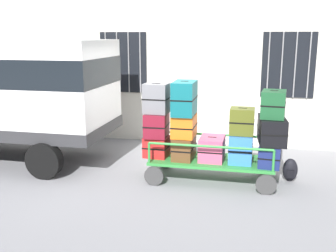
# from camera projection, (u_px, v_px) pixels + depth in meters

# --- Properties ---
(ground_plane) EXTENTS (40.00, 40.00, 0.00)m
(ground_plane) POSITION_uv_depth(u_px,v_px,m) (173.00, 177.00, 7.57)
(ground_plane) COLOR gray
(building_wall) EXTENTS (12.00, 0.38, 5.00)m
(building_wall) POSITION_uv_depth(u_px,v_px,m) (196.00, 43.00, 9.54)
(building_wall) COLOR silver
(building_wall) RESTS_ON ground
(luggage_cart) EXTENTS (2.34, 1.04, 0.41)m
(luggage_cart) POSITION_uv_depth(u_px,v_px,m) (212.00, 163.00, 7.33)
(luggage_cart) COLOR #2D8438
(luggage_cart) RESTS_ON ground
(cart_railing) EXTENTS (2.23, 0.91, 0.39)m
(cart_railing) POSITION_uv_depth(u_px,v_px,m) (212.00, 143.00, 7.24)
(cart_railing) COLOR #2D8438
(cart_railing) RESTS_ON luggage_cart
(suitcase_left_bottom) EXTENTS (0.48, 0.46, 0.39)m
(suitcase_left_bottom) POSITION_uv_depth(u_px,v_px,m) (157.00, 146.00, 7.47)
(suitcase_left_bottom) COLOR #B21E1E
(suitcase_left_bottom) RESTS_ON luggage_cart
(suitcase_left_middle) EXTENTS (0.44, 0.56, 0.45)m
(suitcase_left_middle) POSITION_uv_depth(u_px,v_px,m) (157.00, 125.00, 7.37)
(suitcase_left_middle) COLOR maroon
(suitcase_left_middle) RESTS_ON suitcase_left_bottom
(suitcase_left_top) EXTENTS (0.46, 0.40, 0.56)m
(suitcase_left_top) POSITION_uv_depth(u_px,v_px,m) (156.00, 98.00, 7.25)
(suitcase_left_top) COLOR slate
(suitcase_left_top) RESTS_ON suitcase_left_middle
(suitcase_midleft_bottom) EXTENTS (0.38, 0.68, 0.42)m
(suitcase_midleft_bottom) POSITION_uv_depth(u_px,v_px,m) (184.00, 147.00, 7.37)
(suitcase_midleft_bottom) COLOR brown
(suitcase_midleft_bottom) RESTS_ON luggage_cart
(suitcase_midleft_middle) EXTENTS (0.42, 0.59, 0.42)m
(suitcase_midleft_middle) POSITION_uv_depth(u_px,v_px,m) (184.00, 126.00, 7.27)
(suitcase_midleft_middle) COLOR orange
(suitcase_midleft_middle) RESTS_ON suitcase_midleft_bottom
(suitcase_midleft_top) EXTENTS (0.41, 0.71, 0.62)m
(suitcase_midleft_top) POSITION_uv_depth(u_px,v_px,m) (184.00, 98.00, 7.16)
(suitcase_midleft_top) COLOR #0F5960
(suitcase_midleft_top) RESTS_ON suitcase_midleft_middle
(suitcase_center_bottom) EXTENTS (0.46, 0.62, 0.44)m
(suitcase_center_bottom) POSITION_uv_depth(u_px,v_px,m) (212.00, 148.00, 7.26)
(suitcase_center_bottom) COLOR #CC4C72
(suitcase_center_bottom) RESTS_ON luggage_cart
(suitcase_midright_bottom) EXTENTS (0.43, 0.65, 0.52)m
(suitcase_midright_bottom) POSITION_uv_depth(u_px,v_px,m) (241.00, 147.00, 7.18)
(suitcase_midright_bottom) COLOR #3372C6
(suitcase_midright_bottom) RESTS_ON luggage_cart
(suitcase_midright_middle) EXTENTS (0.44, 0.40, 0.48)m
(suitcase_midright_middle) POSITION_uv_depth(u_px,v_px,m) (242.00, 121.00, 7.04)
(suitcase_midright_middle) COLOR #4C5119
(suitcase_midright_middle) RESTS_ON suitcase_midright_bottom
(suitcase_right_bottom) EXTENTS (0.46, 0.86, 0.39)m
(suitcase_right_bottom) POSITION_uv_depth(u_px,v_px,m) (270.00, 153.00, 7.06)
(suitcase_right_bottom) COLOR navy
(suitcase_right_bottom) RESTS_ON luggage_cart
(suitcase_right_middle) EXTENTS (0.51, 0.84, 0.47)m
(suitcase_right_middle) POSITION_uv_depth(u_px,v_px,m) (272.00, 130.00, 6.95)
(suitcase_right_middle) COLOR black
(suitcase_right_middle) RESTS_ON suitcase_right_bottom
(suitcase_right_top) EXTENTS (0.46, 0.58, 0.48)m
(suitcase_right_top) POSITION_uv_depth(u_px,v_px,m) (273.00, 104.00, 6.81)
(suitcase_right_top) COLOR #194C28
(suitcase_right_top) RESTS_ON suitcase_right_middle
(backpack) EXTENTS (0.27, 0.22, 0.44)m
(backpack) POSITION_uv_depth(u_px,v_px,m) (290.00, 170.00, 7.29)
(backpack) COLOR black
(backpack) RESTS_ON ground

